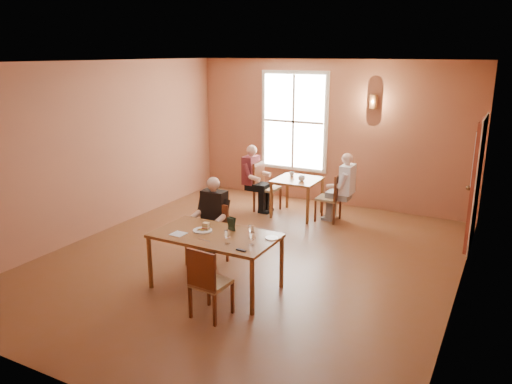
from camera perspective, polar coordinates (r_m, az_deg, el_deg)
The scene contains 30 objects.
ground at distance 7.88m, azimuth -0.68°, elevation -7.72°, with size 6.00×7.00×0.01m, color brown.
wall_back at distance 10.56m, azimuth 8.42°, elevation 6.66°, with size 6.00×0.04×3.00m, color brown.
wall_front at distance 4.76m, azimuth -21.31°, elevation -5.48°, with size 6.00×0.04×3.00m, color brown.
wall_left at distance 9.20m, azimuth -17.45°, elevation 4.77°, with size 0.04×7.00×3.00m, color brown.
wall_right at distance 6.57m, azimuth 22.94°, elevation 0.05°, with size 0.04×7.00×3.00m, color brown.
ceiling at distance 7.23m, azimuth -0.76°, elevation 14.66°, with size 6.00×7.00×0.04m, color white.
window at distance 10.78m, azimuth 4.33°, elevation 8.04°, with size 1.36×0.10×1.96m, color white.
door at distance 8.91m, azimuth 23.69°, elevation 0.85°, with size 0.12×1.04×2.10m, color maroon.
wall_sconce at distance 10.12m, azimuth 13.26°, elevation 10.02°, with size 0.16×0.16×0.28m, color brown.
main_table at distance 6.87m, azimuth -4.62°, elevation -7.88°, with size 1.66×0.93×0.78m, color brown, non-canonical shape.
chair_diner_main at distance 7.60m, azimuth -5.21°, elevation -4.98°, with size 0.40×0.40×0.91m, color #582E1A, non-canonical shape.
diner_main at distance 7.52m, azimuth -5.36°, elevation -3.80°, with size 0.50×0.50×1.26m, color #2F1D17, non-canonical shape.
chair_empty at distance 6.15m, azimuth -5.16°, elevation -10.14°, with size 0.40×0.40×0.92m, color #472418, non-canonical shape.
plate_food at distance 6.86m, azimuth -6.14°, elevation -4.32°, with size 0.26×0.26×0.03m, color white.
sandwich at distance 6.85m, azimuth -5.74°, elevation -4.05°, with size 0.08×0.08×0.10m, color tan.
goblet_a at distance 6.58m, azimuth -0.59°, elevation -4.45°, with size 0.07×0.07×0.18m, color white, non-canonical shape.
goblet_b at distance 6.32m, azimuth -0.47°, elevation -5.30°, with size 0.07×0.07×0.18m, color silver, non-canonical shape.
goblet_c at distance 6.36m, azimuth -3.28°, elevation -5.11°, with size 0.08×0.08×0.20m, color white, non-canonical shape.
menu_stand at distance 6.82m, azimuth -2.82°, elevation -3.67°, with size 0.11×0.06×0.19m, color black.
knife at distance 6.54m, azimuth -5.94°, elevation -5.48°, with size 0.20×0.02×0.00m, color white.
napkin at distance 6.79m, azimuth -8.85°, elevation -4.75°, with size 0.19×0.19×0.01m, color white.
side_plate at distance 6.57m, azimuth 1.79°, elevation -5.26°, with size 0.18×0.18×0.01m, color white.
sunglasses at distance 6.17m, azimuth -1.72°, elevation -6.66°, with size 0.13×0.04×0.02m, color black.
second_table at distance 9.85m, azimuth 4.70°, elevation -0.61°, with size 0.84×0.84×0.74m, color brown, non-canonical shape.
chair_diner_white at distance 9.60m, azimuth 8.28°, elevation -0.59°, with size 0.41×0.41×0.93m, color brown, non-canonical shape.
diner_white at distance 9.55m, azimuth 8.49°, elevation 0.42°, with size 0.51×0.51×1.28m, color silver, non-canonical shape.
chair_diner_maroon at distance 10.08m, azimuth 1.32°, elevation 0.57°, with size 0.44×0.44×1.00m, color brown, non-canonical shape.
diner_maroon at distance 10.05m, azimuth 1.17°, elevation 1.43°, with size 0.52×0.52×1.30m, color maroon, non-canonical shape.
cup_a at distance 9.60m, azimuth 5.24°, elevation 1.55°, with size 0.13×0.13×0.10m, color silver.
cup_b at distance 9.95m, azimuth 4.12°, elevation 2.06°, with size 0.10×0.10×0.09m, color white.
Camera 1 is at (3.45, -6.35, 3.14)m, focal length 35.00 mm.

